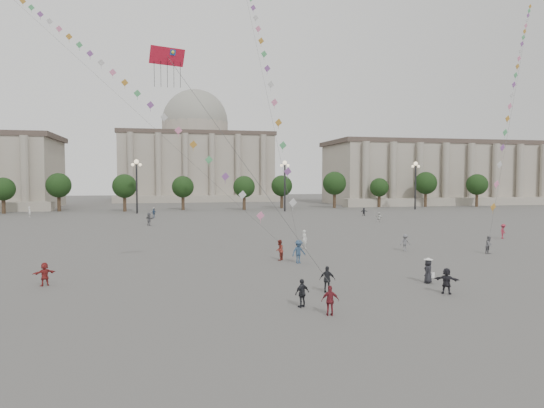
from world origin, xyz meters
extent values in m
plane|color=#504E4B|center=(0.00, 0.00, 0.00)|extent=(360.00, 360.00, 0.00)
cube|color=#A09586|center=(75.00, 95.00, 8.00)|extent=(80.00, 22.00, 16.00)
cube|color=#4B3E37|center=(75.00, 95.00, 16.60)|extent=(81.60, 22.44, 1.20)
cube|color=#A09586|center=(75.00, 82.00, 1.00)|extent=(84.00, 4.00, 2.00)
cube|color=#A09586|center=(0.00, 130.00, 10.00)|extent=(46.00, 30.00, 20.00)
cube|color=#4B3E37|center=(0.00, 130.00, 20.60)|extent=(46.92, 30.60, 1.20)
cube|color=#A09586|center=(0.00, 113.00, 1.00)|extent=(48.30, 4.00, 2.00)
cylinder|color=#A09586|center=(0.00, 130.00, 22.50)|extent=(21.00, 21.00, 5.00)
sphere|color=gray|center=(0.00, 130.00, 25.00)|extent=(21.00, 21.00, 21.00)
cylinder|color=#362A1B|center=(-42.00, 78.00, 1.76)|extent=(0.70, 0.70, 3.52)
sphere|color=black|center=(-42.00, 78.00, 5.44)|extent=(5.12, 5.12, 5.12)
cylinder|color=#362A1B|center=(-30.00, 78.00, 1.76)|extent=(0.70, 0.70, 3.52)
sphere|color=black|center=(-30.00, 78.00, 5.44)|extent=(5.12, 5.12, 5.12)
cylinder|color=#362A1B|center=(-18.00, 78.00, 1.76)|extent=(0.70, 0.70, 3.52)
sphere|color=black|center=(-18.00, 78.00, 5.44)|extent=(5.12, 5.12, 5.12)
cylinder|color=#362A1B|center=(-6.00, 78.00, 1.76)|extent=(0.70, 0.70, 3.52)
sphere|color=black|center=(-6.00, 78.00, 5.44)|extent=(5.12, 5.12, 5.12)
cylinder|color=#362A1B|center=(6.00, 78.00, 1.76)|extent=(0.70, 0.70, 3.52)
sphere|color=black|center=(6.00, 78.00, 5.44)|extent=(5.12, 5.12, 5.12)
cylinder|color=#362A1B|center=(18.00, 78.00, 1.76)|extent=(0.70, 0.70, 3.52)
sphere|color=black|center=(18.00, 78.00, 5.44)|extent=(5.12, 5.12, 5.12)
cylinder|color=#362A1B|center=(30.00, 78.00, 1.76)|extent=(0.70, 0.70, 3.52)
sphere|color=black|center=(30.00, 78.00, 5.44)|extent=(5.12, 5.12, 5.12)
cylinder|color=#362A1B|center=(42.00, 78.00, 1.76)|extent=(0.70, 0.70, 3.52)
sphere|color=black|center=(42.00, 78.00, 5.44)|extent=(5.12, 5.12, 5.12)
cylinder|color=#362A1B|center=(54.00, 78.00, 1.76)|extent=(0.70, 0.70, 3.52)
sphere|color=black|center=(54.00, 78.00, 5.44)|extent=(5.12, 5.12, 5.12)
cylinder|color=#362A1B|center=(66.00, 78.00, 1.76)|extent=(0.70, 0.70, 3.52)
sphere|color=black|center=(66.00, 78.00, 5.44)|extent=(5.12, 5.12, 5.12)
cylinder|color=#262628|center=(-15.00, 70.00, 5.00)|extent=(0.36, 0.36, 10.00)
sphere|color=#FFE5B2|center=(-15.00, 70.00, 10.20)|extent=(0.90, 0.90, 0.90)
sphere|color=#FFE5B2|center=(-15.70, 70.00, 9.60)|extent=(0.60, 0.60, 0.60)
sphere|color=#FFE5B2|center=(-14.30, 70.00, 9.60)|extent=(0.60, 0.60, 0.60)
cylinder|color=#262628|center=(15.00, 70.00, 5.00)|extent=(0.36, 0.36, 10.00)
sphere|color=#FFE5B2|center=(15.00, 70.00, 10.20)|extent=(0.90, 0.90, 0.90)
sphere|color=#FFE5B2|center=(14.30, 70.00, 9.60)|extent=(0.60, 0.60, 0.60)
sphere|color=#FFE5B2|center=(15.70, 70.00, 9.60)|extent=(0.60, 0.60, 0.60)
cylinder|color=#262628|center=(45.00, 70.00, 5.00)|extent=(0.36, 0.36, 10.00)
sphere|color=#FFE5B2|center=(45.00, 70.00, 10.20)|extent=(0.90, 0.90, 0.90)
sphere|color=#FFE5B2|center=(44.30, 70.00, 9.60)|extent=(0.60, 0.60, 0.60)
sphere|color=#FFE5B2|center=(45.70, 70.00, 9.60)|extent=(0.60, 0.60, 0.60)
imported|color=#334D73|center=(-11.54, 59.12, 0.78)|extent=(1.00, 0.69, 1.57)
imported|color=#232228|center=(7.02, -3.04, 0.78)|extent=(1.46, 1.20, 1.57)
imported|color=beige|center=(-11.56, 61.98, 0.84)|extent=(1.06, 1.64, 1.69)
imported|color=slate|center=(12.88, 13.30, 0.80)|extent=(1.06, 0.63, 1.61)
imported|color=silver|center=(23.79, 42.81, 0.74)|extent=(1.42, 1.04, 1.48)
imported|color=maroon|center=(28.31, 19.45, 0.85)|extent=(1.26, 1.15, 1.70)
imported|color=#222328|center=(26.44, 55.06, 0.75)|extent=(1.43, 0.65, 1.49)
imported|color=silver|center=(-33.15, 64.42, 0.95)|extent=(0.78, 0.83, 1.91)
imported|color=slate|center=(-11.81, 44.27, 0.96)|extent=(1.52, 1.78, 1.93)
imported|color=silver|center=(3.98, 16.94, 0.92)|extent=(0.67, 0.79, 1.83)
imported|color=maroon|center=(-1.26, -5.91, 0.76)|extent=(0.94, 0.54, 1.52)
imported|color=#212327|center=(0.18, -1.23, 0.80)|extent=(1.02, 0.74, 1.61)
imported|color=maroon|center=(-16.94, 4.40, 0.76)|extent=(1.45, 1.04, 1.52)
imported|color=black|center=(-2.22, -4.13, 0.76)|extent=(0.97, 0.68, 1.53)
imported|color=maroon|center=(-0.01, 10.66, 0.87)|extent=(1.00, 1.06, 1.73)
imported|color=navy|center=(1.19, 8.94, 0.95)|extent=(1.38, 1.04, 1.90)
imported|color=slate|center=(19.56, 10.06, 0.81)|extent=(0.97, 0.88, 1.62)
imported|color=black|center=(7.52, -0.09, 0.80)|extent=(0.92, 0.90, 1.60)
cone|color=white|center=(7.52, -0.09, 1.62)|extent=(0.52, 0.52, 0.14)
cylinder|color=white|center=(7.52, -0.09, 1.56)|extent=(0.60, 0.60, 0.02)
cube|color=white|center=(7.77, -0.24, 0.55)|extent=(0.22, 0.10, 0.35)
cube|color=red|center=(-9.10, 2.66, 14.51)|extent=(2.25, 1.19, 1.02)
cube|color=#178038|center=(-9.45, 2.62, 14.76)|extent=(0.39, 0.29, 0.34)
cube|color=#1E4DA5|center=(-8.75, 2.62, 14.76)|extent=(0.39, 0.29, 0.34)
sphere|color=yellow|center=(-9.45, 2.58, 14.76)|extent=(0.20, 0.20, 0.20)
sphere|color=yellow|center=(-8.75, 2.58, 14.76)|extent=(0.20, 0.20, 0.20)
cylinder|color=#3F3F3F|center=(-5.18, -1.62, 8.06)|extent=(0.02, 0.02, 17.37)
cylinder|color=#3F3F3F|center=(-16.78, 28.55, 18.37)|extent=(0.02, 0.02, 59.54)
cube|color=pink|center=(-1.35, 12.09, 3.69)|extent=(0.76, 0.25, 0.76)
cube|color=silver|center=(-2.69, 13.52, 5.44)|extent=(0.76, 0.25, 0.76)
cube|color=#8F51A2|center=(-4.04, 14.95, 7.07)|extent=(0.76, 0.25, 0.76)
cube|color=#52B36E|center=(-5.38, 16.38, 8.61)|extent=(0.76, 0.25, 0.76)
cube|color=#C5892E|center=(-6.72, 17.81, 10.09)|extent=(0.76, 0.25, 0.76)
cube|color=pink|center=(-8.06, 19.25, 11.53)|extent=(0.76, 0.25, 0.76)
cube|color=silver|center=(-9.40, 20.68, 12.94)|extent=(0.76, 0.25, 0.76)
cube|color=#8F51A2|center=(-10.74, 22.11, 14.31)|extent=(0.76, 0.25, 0.76)
cube|color=#52B36E|center=(-12.08, 23.54, 15.66)|extent=(0.76, 0.25, 0.76)
cube|color=#C5892E|center=(-13.43, 24.97, 16.99)|extent=(0.76, 0.25, 0.76)
cube|color=pink|center=(-14.77, 26.40, 18.29)|extent=(0.76, 0.25, 0.76)
cube|color=silver|center=(-16.11, 27.84, 19.58)|extent=(0.76, 0.25, 0.76)
cube|color=#8F51A2|center=(-17.45, 29.27, 20.86)|extent=(0.76, 0.25, 0.76)
cube|color=#52B36E|center=(-18.79, 30.70, 22.12)|extent=(0.76, 0.25, 0.76)
cube|color=#C5892E|center=(-20.13, 32.13, 23.36)|extent=(0.76, 0.25, 0.76)
cube|color=pink|center=(-21.47, 33.56, 24.59)|extent=(0.76, 0.25, 0.76)
cube|color=silver|center=(-22.82, 34.99, 25.81)|extent=(0.76, 0.25, 0.76)
cube|color=#8F51A2|center=(-24.16, 36.43, 27.03)|extent=(0.76, 0.25, 0.76)
cube|color=#52B36E|center=(-25.50, 37.86, 28.23)|extent=(0.76, 0.25, 0.76)
cube|color=#C5892E|center=(-26.84, 39.29, 29.42)|extent=(0.76, 0.25, 0.76)
cylinder|color=#3F3F3F|center=(2.04, 35.42, 27.18)|extent=(0.02, 0.02, 73.79)
cube|color=silver|center=(1.26, 11.06, 4.83)|extent=(0.76, 0.25, 0.76)
cube|color=#8F51A2|center=(1.33, 13.18, 7.50)|extent=(0.76, 0.25, 0.76)
cube|color=#52B36E|center=(1.40, 15.30, 9.97)|extent=(0.76, 0.25, 0.76)
cube|color=#C5892E|center=(1.46, 17.41, 12.32)|extent=(0.76, 0.25, 0.76)
cube|color=pink|center=(1.53, 19.53, 14.58)|extent=(0.76, 0.25, 0.76)
cube|color=silver|center=(1.60, 21.65, 16.77)|extent=(0.76, 0.25, 0.76)
cube|color=#8F51A2|center=(1.67, 23.77, 18.91)|extent=(0.76, 0.25, 0.76)
cube|color=#52B36E|center=(1.73, 25.89, 21.00)|extent=(0.76, 0.25, 0.76)
cube|color=#C5892E|center=(1.80, 28.00, 23.05)|extent=(0.76, 0.25, 0.76)
cube|color=pink|center=(1.87, 30.12, 25.07)|extent=(0.76, 0.25, 0.76)
cube|color=silver|center=(1.94, 32.24, 27.06)|extent=(0.76, 0.25, 0.76)
cube|color=#8F51A2|center=(2.01, 34.36, 29.03)|extent=(0.76, 0.25, 0.76)
cylinder|color=#3F3F3F|center=(36.59, 28.26, 19.32)|extent=(0.02, 0.02, 61.28)
cube|color=#C5892E|center=(21.18, 11.79, 4.18)|extent=(0.76, 0.25, 0.76)
cube|color=pink|center=(22.81, 13.53, 6.33)|extent=(0.76, 0.25, 0.76)
cube|color=silver|center=(24.43, 15.26, 8.32)|extent=(0.76, 0.25, 0.76)
cube|color=#8F51A2|center=(26.05, 16.99, 10.21)|extent=(0.76, 0.25, 0.76)
cube|color=#52B36E|center=(27.67, 18.72, 12.03)|extent=(0.76, 0.25, 0.76)
cube|color=#C5892E|center=(29.29, 20.46, 13.79)|extent=(0.76, 0.25, 0.76)
cube|color=pink|center=(30.92, 22.19, 15.51)|extent=(0.76, 0.25, 0.76)
cube|color=silver|center=(32.54, 23.92, 17.19)|extent=(0.76, 0.25, 0.76)
cube|color=#8F51A2|center=(34.16, 25.66, 18.85)|extent=(0.76, 0.25, 0.76)
cube|color=#52B36E|center=(35.78, 27.39, 20.47)|extent=(0.76, 0.25, 0.76)
cube|color=#C5892E|center=(37.40, 29.12, 22.07)|extent=(0.76, 0.25, 0.76)
cube|color=pink|center=(39.03, 30.85, 23.65)|extent=(0.76, 0.25, 0.76)
cube|color=silver|center=(40.65, 32.59, 25.21)|extent=(0.76, 0.25, 0.76)
cube|color=#8F51A2|center=(42.27, 34.32, 26.75)|extent=(0.76, 0.25, 0.76)
cube|color=#52B36E|center=(43.89, 36.05, 28.28)|extent=(0.76, 0.25, 0.76)
cube|color=#C5892E|center=(45.52, 37.79, 29.79)|extent=(0.76, 0.25, 0.76)
cube|color=pink|center=(47.14, 39.52, 31.28)|extent=(0.76, 0.25, 0.76)
cube|color=silver|center=(48.76, 41.25, 32.77)|extent=(0.76, 0.25, 0.76)
cube|color=#8F51A2|center=(50.38, 42.98, 34.24)|extent=(0.76, 0.25, 0.76)
cube|color=#52B36E|center=(52.00, 44.72, 35.70)|extent=(0.76, 0.25, 0.76)
cube|color=#C5892E|center=(53.63, 46.45, 37.14)|extent=(0.76, 0.25, 0.76)
camera|label=1|loc=(-9.22, -28.72, 6.87)|focal=32.00mm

